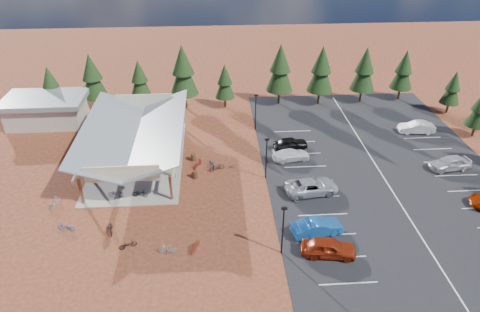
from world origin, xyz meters
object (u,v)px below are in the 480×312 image
(bike_6, at_px, (149,147))
(bike_14, at_px, (212,164))
(bike_1, at_px, (108,165))
(car_4, at_px, (291,143))
(bike_8, at_px, (111,228))
(bike_11, at_px, (196,246))
(bike_4, at_px, (140,193))
(bike_16, at_px, (217,167))
(bike_9, at_px, (54,202))
(car_9, at_px, (416,127))
(lamp_post_2, at_px, (256,110))
(bike_13, at_px, (168,249))
(bike_15, at_px, (198,163))
(bike_7, at_px, (155,133))
(bike_5, at_px, (157,166))
(lamp_post_0, at_px, (283,227))
(trash_bin_0, at_px, (195,174))
(trash_bin_1, at_px, (193,157))
(car_0, at_px, (328,248))
(car_2, at_px, (312,187))
(bike_12, at_px, (128,244))
(bike_2, at_px, (126,152))
(car_3, at_px, (291,155))
(lamp_post_1, at_px, (266,156))
(bike_3, at_px, (122,135))
(car_8, at_px, (450,163))
(bike_10, at_px, (66,227))
(bike_pavilion, at_px, (135,132))
(bike_0, at_px, (116,193))

(bike_6, relative_size, bike_14, 0.99)
(bike_1, distance_m, car_4, 22.48)
(bike_8, bearing_deg, bike_11, -33.00)
(bike_4, height_order, bike_6, bike_6)
(bike_11, distance_m, bike_16, 13.33)
(bike_11, height_order, car_4, car_4)
(bike_9, distance_m, car_9, 46.05)
(lamp_post_2, xyz_separation_m, car_4, (3.95, -5.56, -2.20))
(bike_13, height_order, bike_15, bike_15)
(bike_7, height_order, bike_11, bike_11)
(bike_5, height_order, bike_8, bike_5)
(lamp_post_0, distance_m, bike_16, 15.22)
(trash_bin_0, height_order, bike_11, bike_11)
(trash_bin_1, relative_size, bike_13, 0.54)
(car_0, xyz_separation_m, car_2, (0.48, 9.36, -0.02))
(trash_bin_0, distance_m, bike_16, 2.88)
(bike_9, distance_m, bike_15, 16.06)
(bike_6, bearing_deg, bike_4, -159.56)
(bike_12, relative_size, car_4, 0.38)
(bike_2, height_order, car_2, car_2)
(bike_6, distance_m, bike_8, 15.41)
(car_2, relative_size, car_3, 1.26)
(lamp_post_2, height_order, car_4, lamp_post_2)
(bike_7, relative_size, bike_8, 0.80)
(lamp_post_1, height_order, trash_bin_1, lamp_post_1)
(lamp_post_1, relative_size, bike_7, 3.35)
(bike_14, relative_size, bike_15, 1.08)
(lamp_post_0, xyz_separation_m, lamp_post_1, (0.00, 12.00, 0.00))
(trash_bin_1, bearing_deg, bike_7, 129.41)
(lamp_post_0, distance_m, bike_5, 19.25)
(lamp_post_0, bearing_deg, car_4, 77.91)
(bike_16, bearing_deg, bike_13, -40.29)
(lamp_post_1, xyz_separation_m, bike_13, (-10.19, -11.42, -2.48))
(bike_8, bearing_deg, bike_4, 56.79)
(bike_3, distance_m, bike_14, 14.10)
(bike_16, height_order, car_8, car_8)
(bike_2, xyz_separation_m, car_2, (21.18, -9.16, 0.29))
(bike_8, bearing_deg, car_4, 23.93)
(trash_bin_1, height_order, bike_7, bike_7)
(bike_10, bearing_deg, trash_bin_1, 147.19)
(lamp_post_0, height_order, lamp_post_1, same)
(bike_11, bearing_deg, car_2, 56.10)
(bike_16, xyz_separation_m, car_9, (27.18, 7.58, 0.34))
(bike_6, bearing_deg, bike_pavilion, 173.58)
(bike_9, bearing_deg, bike_10, 141.97)
(lamp_post_2, distance_m, car_8, 24.76)
(bike_13, xyz_separation_m, bike_16, (4.69, 13.39, -0.02))
(bike_0, xyz_separation_m, bike_6, (2.41, 9.72, 0.05))
(bike_8, relative_size, car_3, 0.42)
(bike_2, xyz_separation_m, car_4, (20.55, 0.49, 0.22))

